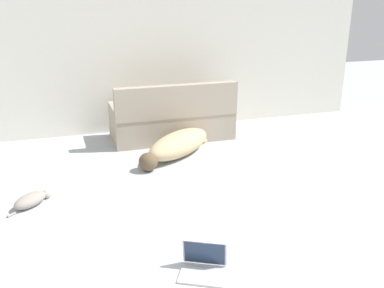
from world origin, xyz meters
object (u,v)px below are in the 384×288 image
at_px(couch, 173,121).
at_px(cat, 31,200).
at_px(dog, 177,145).
at_px(laptop_open, 204,262).

xyz_separation_m(couch, cat, (-1.97, -1.68, -0.21)).
bearing_deg(couch, dog, 79.14).
bearing_deg(dog, couch, -138.73).
relative_size(dog, cat, 3.16).
bearing_deg(cat, laptop_open, -92.82).
relative_size(couch, cat, 4.03).
height_order(cat, laptop_open, laptop_open).
relative_size(couch, dog, 1.28).
relative_size(dog, laptop_open, 3.15).
distance_m(dog, cat, 2.05).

